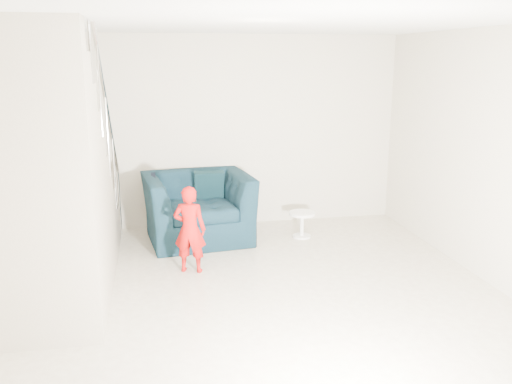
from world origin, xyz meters
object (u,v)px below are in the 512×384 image
toddler (190,229)px  staircase (54,208)px  side_table (302,220)px  armchair (198,207)px

toddler → staircase: size_ratio=0.28×
toddler → side_table: size_ratio=2.84×
armchair → staircase: 2.26m
armchair → staircase: staircase is taller
side_table → staircase: 3.31m
toddler → side_table: toddler is taller
staircase → armchair: bearing=45.8°
armchair → staircase: size_ratio=0.38×
toddler → staircase: (-1.35, -0.45, 0.45)m
armchair → staircase: bearing=-141.3°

